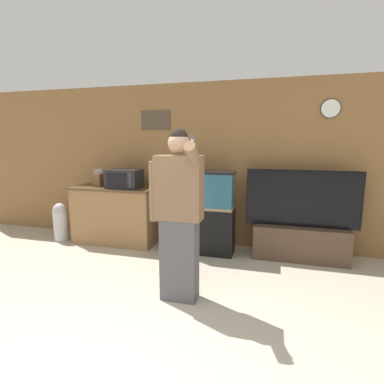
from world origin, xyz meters
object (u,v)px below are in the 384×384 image
at_px(aquarium_on_stand, 203,212).
at_px(counter_island, 116,215).
at_px(trash_bin, 61,221).
at_px(microwave, 124,179).
at_px(knife_block, 98,180).
at_px(tv_on_stand, 300,233).
at_px(person_standing, 178,213).

bearing_deg(aquarium_on_stand, counter_island, 177.60).
xyz_separation_m(counter_island, aquarium_on_stand, (1.52, -0.06, 0.15)).
bearing_deg(trash_bin, aquarium_on_stand, 2.27).
relative_size(microwave, aquarium_on_stand, 0.43).
xyz_separation_m(microwave, trash_bin, (-1.18, -0.11, -0.76)).
height_order(knife_block, tv_on_stand, tv_on_stand).
bearing_deg(microwave, trash_bin, -174.41).
bearing_deg(counter_island, trash_bin, -170.49).
distance_m(microwave, tv_on_stand, 2.81).
bearing_deg(aquarium_on_stand, trash_bin, -177.73).
relative_size(microwave, knife_block, 1.70).
xyz_separation_m(microwave, tv_on_stand, (2.72, 0.09, -0.71)).
bearing_deg(aquarium_on_stand, microwave, 179.30).
distance_m(person_standing, trash_bin, 2.94).
distance_m(microwave, person_standing, 1.99).
distance_m(counter_island, tv_on_stand, 2.93).
xyz_separation_m(counter_island, trash_bin, (-0.97, -0.16, -0.14)).
xyz_separation_m(knife_block, tv_on_stand, (3.23, 0.05, -0.67)).
bearing_deg(microwave, counter_island, 166.88).
height_order(counter_island, trash_bin, counter_island).
height_order(knife_block, trash_bin, knife_block).
relative_size(counter_island, tv_on_stand, 0.90).
bearing_deg(person_standing, counter_island, 137.08).
xyz_separation_m(microwave, knife_block, (-0.51, 0.04, -0.04)).
xyz_separation_m(aquarium_on_stand, person_standing, (0.06, -1.41, 0.32)).
height_order(person_standing, trash_bin, person_standing).
xyz_separation_m(aquarium_on_stand, tv_on_stand, (1.40, 0.10, -0.24)).
bearing_deg(person_standing, trash_bin, 152.84).
relative_size(counter_island, knife_block, 4.47).
height_order(tv_on_stand, trash_bin, tv_on_stand).
xyz_separation_m(tv_on_stand, person_standing, (-1.34, -1.51, 0.56)).
bearing_deg(knife_block, trash_bin, -166.87).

